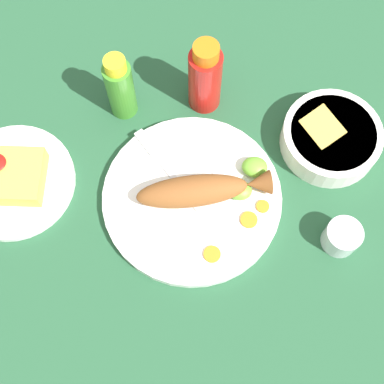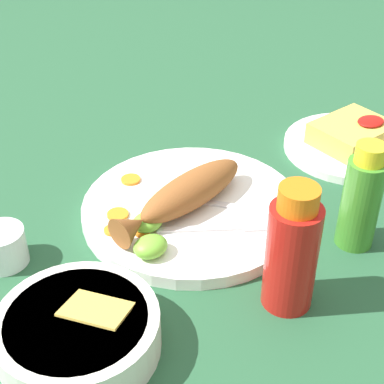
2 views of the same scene
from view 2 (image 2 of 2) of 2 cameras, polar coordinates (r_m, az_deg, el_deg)
ground_plane at (r=0.84m, az=0.00°, el=-2.13°), size 4.00×4.00×0.00m
main_plate at (r=0.83m, az=0.00°, el=-1.64°), size 0.31×0.31×0.02m
fried_fish at (r=0.80m, az=-0.73°, el=-0.23°), size 0.23×0.08×0.05m
fork_near at (r=0.82m, az=5.46°, el=-1.60°), size 0.12×0.15×0.00m
fork_far at (r=0.78m, az=4.32°, el=-3.46°), size 0.16×0.12×0.00m
carrot_slice_near at (r=0.88m, az=-5.97°, el=1.21°), size 0.03×0.03×0.00m
carrot_slice_mid at (r=0.81m, az=-7.21°, el=-2.18°), size 0.03×0.03×0.00m
carrot_slice_far at (r=0.78m, az=-7.73°, el=-3.68°), size 0.02×0.02×0.00m
carrot_slice_extra at (r=0.78m, az=-4.85°, el=-3.85°), size 0.02×0.02×0.00m
lime_wedge_main at (r=0.78m, az=-4.33°, el=-2.91°), size 0.04×0.04×0.02m
lime_wedge_side at (r=0.74m, az=-4.04°, el=-5.29°), size 0.04×0.04×0.02m
hot_sauce_bottle_red at (r=0.67m, az=9.66°, el=-5.73°), size 0.06×0.06×0.16m
hot_sauce_bottle_green at (r=0.78m, az=16.10°, el=-0.67°), size 0.05×0.05×0.15m
salt_cup at (r=0.78m, az=-17.85°, el=-5.25°), size 0.06×0.06×0.05m
side_plate_fries at (r=1.01m, az=15.04°, el=4.27°), size 0.22×0.22×0.01m
fries_pile at (r=1.00m, az=15.31°, el=5.53°), size 0.12×0.10×0.04m
guacamole_bowl at (r=0.65m, az=-10.97°, el=-13.08°), size 0.18×0.18×0.06m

